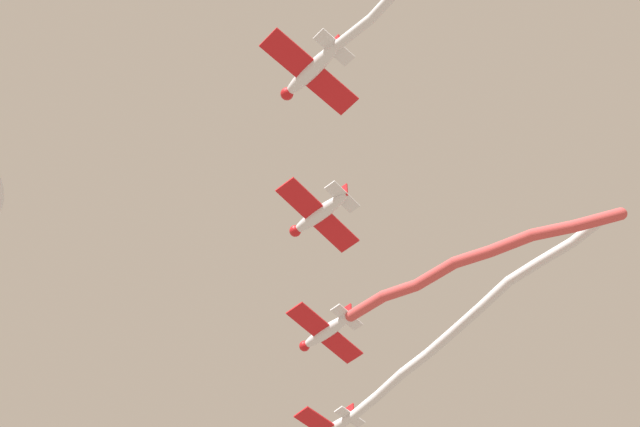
% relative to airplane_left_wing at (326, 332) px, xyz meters
% --- Properties ---
extents(smoke_trail_lead, '(5.63, 27.70, 4.80)m').
position_rel_airplane_left_wing_xyz_m(smoke_trail_lead, '(6.86, -9.86, 1.50)').
color(smoke_trail_lead, white).
extents(airplane_left_wing, '(7.72, 5.81, 1.91)m').
position_rel_airplane_left_wing_xyz_m(airplane_left_wing, '(0.00, 0.00, 0.00)').
color(airplane_left_wing, white).
extents(smoke_trail_left_wing, '(3.57, 23.09, 2.37)m').
position_rel_airplane_left_wing_xyz_m(smoke_trail_left_wing, '(-0.11, -13.86, -0.72)').
color(smoke_trail_left_wing, '#DB4C4C').
extents(airplane_right_wing, '(7.71, 5.79, 1.91)m').
position_rel_airplane_left_wing_xyz_m(airplane_right_wing, '(-9.92, -6.18, 0.25)').
color(airplane_right_wing, white).
extents(airplane_slot, '(7.76, 5.89, 1.91)m').
position_rel_airplane_left_wing_xyz_m(airplane_slot, '(-19.83, -12.37, 0.50)').
color(airplane_slot, white).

